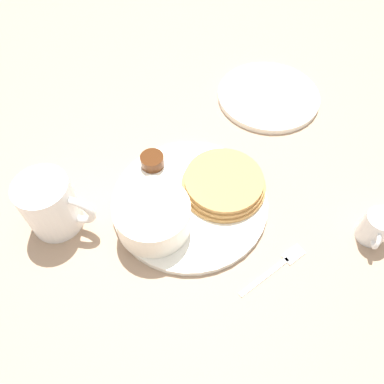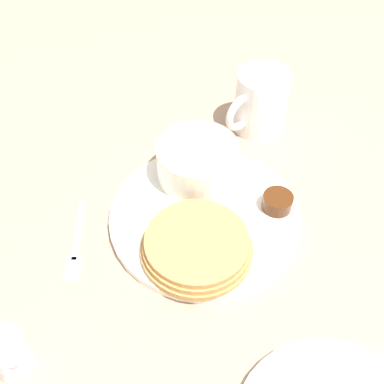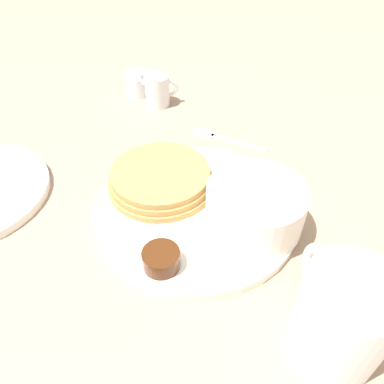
{
  "view_description": "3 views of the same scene",
  "coord_description": "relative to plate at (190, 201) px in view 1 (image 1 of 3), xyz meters",
  "views": [
    {
      "loc": [
        -0.04,
        -0.35,
        0.55
      ],
      "look_at": [
        0.0,
        -0.0,
        0.03
      ],
      "focal_mm": 35.0,
      "sensor_mm": 36.0,
      "label": 1
    },
    {
      "loc": [
        0.38,
        0.18,
        0.53
      ],
      "look_at": [
        0.0,
        -0.02,
        0.05
      ],
      "focal_mm": 45.0,
      "sensor_mm": 36.0,
      "label": 2
    },
    {
      "loc": [
        -0.29,
        0.19,
        0.36
      ],
      "look_at": [
        0.01,
        -0.0,
        0.03
      ],
      "focal_mm": 35.0,
      "sensor_mm": 36.0,
      "label": 3
    }
  ],
  "objects": [
    {
      "name": "bowl",
      "position": [
        -0.06,
        -0.04,
        0.04
      ],
      "size": [
        0.12,
        0.12,
        0.06
      ],
      "color": "white",
      "rests_on": "plate"
    },
    {
      "name": "plate",
      "position": [
        0.0,
        0.0,
        0.0
      ],
      "size": [
        0.27,
        0.27,
        0.01
      ],
      "color": "white",
      "rests_on": "ground_plane"
    },
    {
      "name": "syrup_cup",
      "position": [
        -0.06,
        0.08,
        0.02
      ],
      "size": [
        0.04,
        0.04,
        0.02
      ],
      "color": "#47230F",
      "rests_on": "plate"
    },
    {
      "name": "creamer_pitcher_near",
      "position": [
        0.28,
        -0.1,
        0.02
      ],
      "size": [
        0.04,
        0.06,
        0.06
      ],
      "color": "white",
      "rests_on": "ground_plane"
    },
    {
      "name": "pancake_stack",
      "position": [
        0.06,
        0.02,
        0.02
      ],
      "size": [
        0.15,
        0.15,
        0.03
      ],
      "color": "#B78447",
      "rests_on": "plate"
    },
    {
      "name": "far_plate",
      "position": [
        0.2,
        0.25,
        0.0
      ],
      "size": [
        0.22,
        0.22,
        0.01
      ],
      "color": "white",
      "rests_on": "ground_plane"
    },
    {
      "name": "coffee_mug",
      "position": [
        -0.22,
        -0.01,
        0.05
      ],
      "size": [
        0.12,
        0.08,
        0.1
      ],
      "color": "white",
      "rests_on": "ground_plane"
    },
    {
      "name": "fork",
      "position": [
        0.13,
        -0.13,
        -0.0
      ],
      "size": [
        0.12,
        0.08,
        0.0
      ],
      "color": "silver",
      "rests_on": "ground_plane"
    },
    {
      "name": "butter_ramekin",
      "position": [
        -0.09,
        -0.04,
        0.02
      ],
      "size": [
        0.05,
        0.05,
        0.04
      ],
      "color": "white",
      "rests_on": "plate"
    },
    {
      "name": "ground_plane",
      "position": [
        0.0,
        0.0,
        -0.01
      ],
      "size": [
        4.0,
        4.0,
        0.0
      ],
      "primitive_type": "plane",
      "color": "#9E7F66"
    }
  ]
}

